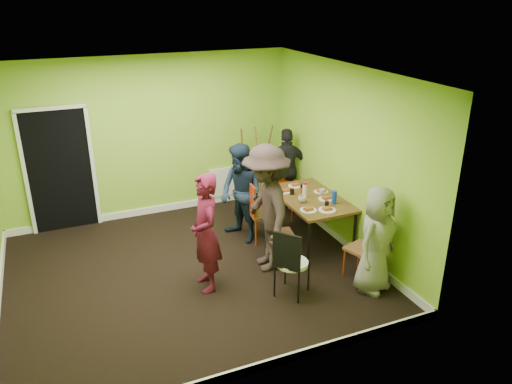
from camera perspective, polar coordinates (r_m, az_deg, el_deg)
ground at (r=7.33m, az=-7.56°, el=-9.05°), size 5.00×5.00×0.00m
room_walls at (r=6.90m, az=-8.26°, el=-1.88°), size 5.04×4.54×2.82m
dining_table at (r=7.87m, az=6.24°, el=-0.98°), size 0.90×1.50×0.75m
chair_left_far at (r=7.89m, az=0.24°, el=-1.93°), size 0.45×0.44×0.98m
chair_left_near at (r=7.32m, az=2.26°, el=-4.31°), size 0.44×0.44×0.91m
chair_back_end at (r=8.80m, az=3.16°, el=2.31°), size 0.62×0.67×1.11m
chair_front_end at (r=7.02m, az=12.58°, el=-5.96°), size 0.48×0.49×0.94m
chair_bentwood at (r=6.49m, az=3.93°, el=-7.80°), size 0.53×0.53×0.97m
easel at (r=9.02m, az=-0.11°, el=2.79°), size 0.63×0.59×1.57m
plate_near_left at (r=8.02m, az=3.39°, el=0.05°), size 0.21×0.21×0.01m
plate_near_right at (r=7.38m, az=6.01°, el=-2.08°), size 0.25×0.25×0.01m
plate_far_back at (r=8.27m, az=4.50°, el=0.72°), size 0.23×0.23×0.01m
plate_far_front at (r=7.42m, az=8.14°, el=-2.05°), size 0.26×0.26×0.01m
plate_wall_back at (r=8.07m, az=7.44°, el=0.05°), size 0.23×0.23×0.01m
plate_wall_front at (r=7.80m, az=8.04°, el=-0.80°), size 0.25×0.25×0.01m
thermos at (r=7.81m, az=5.58°, el=0.15°), size 0.07×0.07×0.22m
blue_bottle at (r=7.63m, az=8.93°, el=-0.59°), size 0.08×0.08×0.21m
orange_bottle at (r=7.99m, az=5.23°, el=0.15°), size 0.03×0.03×0.08m
glass_mid at (r=7.92m, az=4.14°, el=0.05°), size 0.07×0.07×0.09m
glass_back at (r=8.14m, az=5.28°, el=0.62°), size 0.06×0.06×0.09m
glass_front at (r=7.52m, az=8.10°, el=-1.36°), size 0.06×0.06×0.09m
cup_a at (r=7.65m, az=5.30°, el=-0.83°), size 0.12×0.12×0.09m
cup_b at (r=7.98m, az=7.54°, el=0.04°), size 0.09×0.09×0.09m
person_standing at (r=6.58m, az=-5.78°, el=-4.68°), size 0.41×0.61×1.63m
person_left_far at (r=7.83m, az=-1.70°, el=-0.19°), size 0.81×0.92×1.59m
person_left_near at (r=6.98m, az=1.17°, el=-1.91°), size 0.85×1.28×1.85m
person_back_end at (r=8.99m, az=3.57°, el=2.56°), size 0.96×0.62×1.51m
person_front_end at (r=6.73m, az=13.58°, el=-5.33°), size 0.85×0.73×1.47m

